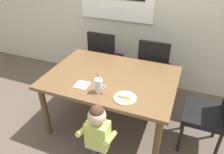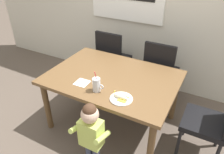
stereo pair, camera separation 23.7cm
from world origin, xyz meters
The scene contains 10 objects.
ground_plane centered at (0.00, 0.00, 0.00)m, with size 24.00×24.00×0.00m, color brown.
dining_table centered at (0.00, 0.00, 0.64)m, with size 1.50×1.08×0.73m.
dining_chair_left centered at (-0.43, 0.79, 0.54)m, with size 0.44×0.44×0.96m.
dining_chair_right centered at (0.36, 0.76, 0.54)m, with size 0.44×0.44×0.96m.
dining_chair_far centered at (1.16, 0.03, 0.54)m, with size 0.44×0.44×0.96m.
toddler_standing centered at (0.13, -0.69, 0.53)m, with size 0.33×0.24×0.84m.
milk_cup centered at (-0.01, -0.34, 0.79)m, with size 0.13×0.08×0.25m.
snack_plate centered at (0.29, -0.35, 0.73)m, with size 0.23×0.23×0.01m, color white.
peeled_banana centered at (0.29, -0.35, 0.76)m, with size 0.17×0.11×0.07m.
paper_napkin centered at (-0.23, -0.29, 0.73)m, with size 0.15×0.15×0.00m, color white.
Camera 2 is at (1.01, -1.89, 2.04)m, focal length 34.30 mm.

